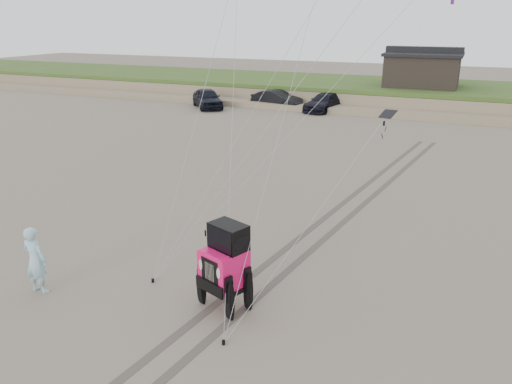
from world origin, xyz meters
TOP-DOWN VIEW (x-y plane):
  - ground at (0.00, 0.00)m, footprint 160.00×160.00m
  - dune_ridge at (0.00, 37.50)m, footprint 160.00×14.25m
  - cabin at (2.00, 37.00)m, footprint 6.40×5.40m
  - truck_a at (-14.76, 28.58)m, footprint 4.66×4.95m
  - truck_b at (-9.25, 31.03)m, footprint 4.77×2.41m
  - truck_c at (-5.04, 31.16)m, footprint 2.94×5.23m
  - jeep at (0.87, 0.85)m, footprint 3.85×5.54m
  - man at (-4.34, -0.56)m, footprint 0.74×0.49m
  - stake_main at (-1.68, 1.16)m, footprint 0.08×0.08m
  - stake_aux at (1.59, -0.67)m, footprint 0.08×0.08m
  - tire_tracks at (2.00, 8.00)m, footprint 5.22×29.74m

SIDE VIEW (x-z plane):
  - ground at x=0.00m, z-range 0.00..0.00m
  - tire_tracks at x=2.00m, z-range 0.00..0.01m
  - stake_main at x=-1.68m, z-range 0.00..0.12m
  - stake_aux at x=1.59m, z-range 0.00..0.12m
  - truck_c at x=-5.04m, z-range 0.00..1.43m
  - truck_b at x=-9.25m, z-range 0.00..1.50m
  - dune_ridge at x=0.00m, z-range -0.04..1.68m
  - truck_a at x=-14.76m, z-range 0.00..1.66m
  - jeep at x=0.87m, z-range 0.00..1.90m
  - man at x=-4.34m, z-range 0.00..2.00m
  - cabin at x=2.00m, z-range 1.56..4.91m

